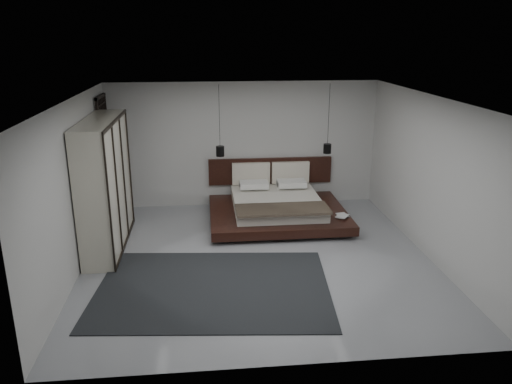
{
  "coord_description": "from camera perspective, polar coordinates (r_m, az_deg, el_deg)",
  "views": [
    {
      "loc": [
        -0.87,
        -7.99,
        3.79
      ],
      "look_at": [
        0.09,
        1.2,
        0.85
      ],
      "focal_mm": 35.0,
      "sensor_mm": 36.0,
      "label": 1
    }
  ],
  "objects": [
    {
      "name": "wall_back",
      "position": [
        11.28,
        -1.39,
        5.44
      ],
      "size": [
        6.0,
        0.0,
        6.0
      ],
      "primitive_type": "plane",
      "rotation": [
        1.57,
        0.0,
        0.0
      ],
      "color": "#B9B9B7",
      "rests_on": "floor"
    },
    {
      "name": "rug",
      "position": [
        7.94,
        -4.9,
        -10.84
      ],
      "size": [
        3.82,
        2.9,
        0.02
      ],
      "primitive_type": "cube",
      "rotation": [
        0.0,
        0.0,
        -0.1
      ],
      "color": "black",
      "rests_on": "floor"
    },
    {
      "name": "wall_left",
      "position": [
        8.61,
        -20.02,
        0.44
      ],
      "size": [
        0.0,
        6.0,
        6.0
      ],
      "primitive_type": "plane",
      "rotation": [
        1.57,
        0.0,
        1.57
      ],
      "color": "#B9B9B7",
      "rests_on": "floor"
    },
    {
      "name": "wall_front",
      "position": [
        5.6,
        3.59,
        -7.66
      ],
      "size": [
        6.0,
        0.0,
        6.0
      ],
      "primitive_type": "plane",
      "rotation": [
        -1.57,
        0.0,
        0.0
      ],
      "color": "#B9B9B7",
      "rests_on": "floor"
    },
    {
      "name": "wardrobe",
      "position": [
        9.42,
        -16.89,
        0.83
      ],
      "size": [
        0.57,
        2.42,
        2.37
      ],
      "color": "beige",
      "rests_on": "floor"
    },
    {
      "name": "pendant_right",
      "position": [
        10.93,
        8.15,
        4.97
      ],
      "size": [
        0.17,
        0.17,
        1.49
      ],
      "color": "black",
      "rests_on": "ceiling"
    },
    {
      "name": "ceiling",
      "position": [
        8.09,
        0.27,
        10.64
      ],
      "size": [
        6.0,
        6.0,
        0.0
      ],
      "primitive_type": "plane",
      "rotation": [
        3.14,
        0.0,
        0.0
      ],
      "color": "white",
      "rests_on": "wall_back"
    },
    {
      "name": "bed",
      "position": [
        10.6,
        2.37,
        -1.63
      ],
      "size": [
        2.82,
        2.41,
        1.08
      ],
      "color": "black",
      "rests_on": "floor"
    },
    {
      "name": "pendant_left",
      "position": [
        10.61,
        -4.13,
        4.71
      ],
      "size": [
        0.18,
        0.18,
        1.5
      ],
      "color": "black",
      "rests_on": "ceiling"
    },
    {
      "name": "book_lower",
      "position": [
        10.22,
        9.34,
        -2.69
      ],
      "size": [
        0.24,
        0.29,
        0.02
      ],
      "primitive_type": "imported",
      "rotation": [
        0.0,
        0.0,
        0.16
      ],
      "color": "#99724C",
      "rests_on": "bed"
    },
    {
      "name": "book_upper",
      "position": [
        10.18,
        9.28,
        -2.63
      ],
      "size": [
        0.34,
        0.35,
        0.02
      ],
      "primitive_type": "imported",
      "rotation": [
        0.0,
        0.0,
        -0.64
      ],
      "color": "#99724C",
      "rests_on": "book_lower"
    },
    {
      "name": "floor",
      "position": [
        8.88,
        0.24,
        -7.59
      ],
      "size": [
        6.0,
        6.0,
        0.0
      ],
      "primitive_type": "plane",
      "color": "gray",
      "rests_on": "ground"
    },
    {
      "name": "lattice_screen",
      "position": [
        10.93,
        -16.79,
        3.75
      ],
      "size": [
        0.05,
        0.9,
        2.6
      ],
      "primitive_type": "cube",
      "color": "black",
      "rests_on": "floor"
    },
    {
      "name": "wall_right",
      "position": [
        9.19,
        19.2,
        1.59
      ],
      "size": [
        0.0,
        6.0,
        6.0
      ],
      "primitive_type": "plane",
      "rotation": [
        1.57,
        0.0,
        -1.57
      ],
      "color": "#B9B9B7",
      "rests_on": "floor"
    }
  ]
}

